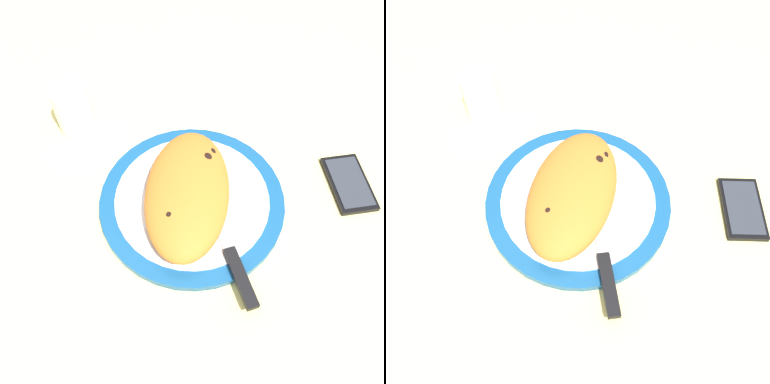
% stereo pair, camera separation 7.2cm
% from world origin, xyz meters
% --- Properties ---
extents(ground_plane, '(1.50, 1.50, 0.03)m').
position_xyz_m(ground_plane, '(0.00, 0.00, -0.01)').
color(ground_plane, '#E5D684').
extents(plate, '(0.33, 0.33, 0.02)m').
position_xyz_m(plate, '(0.00, 0.00, 0.01)').
color(plate, navy).
rests_on(plate, ground_plane).
extents(calzone, '(0.27, 0.16, 0.06)m').
position_xyz_m(calzone, '(0.01, -0.01, 0.05)').
color(calzone, orange).
rests_on(calzone, plate).
extents(fork, '(0.17, 0.06, 0.00)m').
position_xyz_m(fork, '(0.04, -0.07, 0.02)').
color(fork, silver).
rests_on(fork, plate).
extents(knife, '(0.23, 0.13, 0.01)m').
position_xyz_m(knife, '(0.10, 0.08, 0.02)').
color(knife, silver).
rests_on(knife, plate).
extents(smartphone, '(0.14, 0.10, 0.01)m').
position_xyz_m(smartphone, '(-0.09, 0.28, 0.01)').
color(smartphone, black).
rests_on(smartphone, ground_plane).
extents(water_glass, '(0.07, 0.07, 0.10)m').
position_xyz_m(water_glass, '(-0.14, -0.25, 0.05)').
color(water_glass, silver).
rests_on(water_glass, ground_plane).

